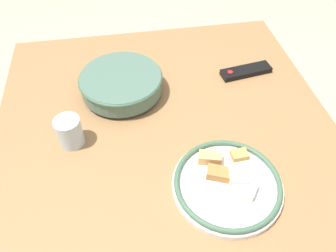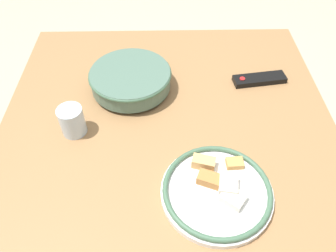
{
  "view_description": "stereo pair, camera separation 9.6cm",
  "coord_description": "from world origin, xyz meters",
  "px_view_note": "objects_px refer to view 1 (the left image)",
  "views": [
    {
      "loc": [
        0.65,
        -0.11,
        1.48
      ],
      "look_at": [
        0.02,
        -0.0,
        0.77
      ],
      "focal_mm": 35.0,
      "sensor_mm": 36.0,
      "label": 1
    },
    {
      "loc": [
        0.66,
        -0.01,
        1.48
      ],
      "look_at": [
        0.02,
        -0.0,
        0.77
      ],
      "focal_mm": 35.0,
      "sensor_mm": 36.0,
      "label": 2
    }
  ],
  "objects_px": {
    "noodle_bowl": "(121,83)",
    "tv_remote": "(246,71)",
    "drinking_glass": "(70,131)",
    "food_plate": "(227,183)"
  },
  "relations": [
    {
      "from": "food_plate",
      "to": "tv_remote",
      "type": "relative_size",
      "value": 1.53
    },
    {
      "from": "noodle_bowl",
      "to": "tv_remote",
      "type": "height_order",
      "value": "noodle_bowl"
    },
    {
      "from": "drinking_glass",
      "to": "food_plate",
      "type": "bearing_deg",
      "value": 60.73
    },
    {
      "from": "noodle_bowl",
      "to": "food_plate",
      "type": "relative_size",
      "value": 0.95
    },
    {
      "from": "noodle_bowl",
      "to": "tv_remote",
      "type": "xyz_separation_m",
      "value": [
        -0.03,
        0.44,
        -0.03
      ]
    },
    {
      "from": "noodle_bowl",
      "to": "tv_remote",
      "type": "distance_m",
      "value": 0.45
    },
    {
      "from": "food_plate",
      "to": "drinking_glass",
      "type": "xyz_separation_m",
      "value": [
        -0.23,
        -0.4,
        0.03
      ]
    },
    {
      "from": "noodle_bowl",
      "to": "tv_remote",
      "type": "bearing_deg",
      "value": 93.73
    },
    {
      "from": "tv_remote",
      "to": "drinking_glass",
      "type": "distance_m",
      "value": 0.64
    },
    {
      "from": "tv_remote",
      "to": "drinking_glass",
      "type": "bearing_deg",
      "value": 101.65
    }
  ]
}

